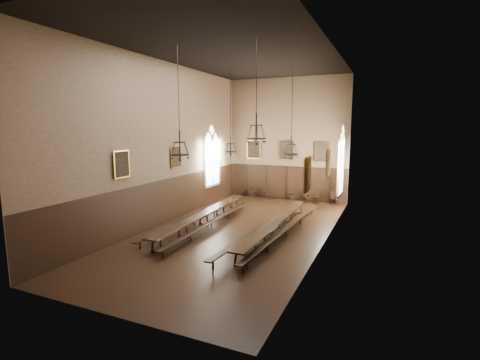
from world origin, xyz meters
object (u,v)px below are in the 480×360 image
Objects in this scene: chair_6 at (316,199)px; chandelier_front_left at (180,148)px; table_left at (204,219)px; chair_2 at (267,195)px; table_right at (276,228)px; chandelier_front_right at (256,132)px; bench_right_inner at (261,230)px; chair_5 at (304,198)px; chair_4 at (290,197)px; chair_1 at (253,194)px; bench_left_inner at (212,224)px; chandelier_back_left at (231,145)px; bench_left_outer at (194,221)px; chandelier_back_right at (291,148)px; bench_right_outer at (286,231)px; chair_7 at (333,201)px; chair_0 at (242,193)px.

chandelier_front_left reaches higher than chair_6.
table_left is 8.48m from chair_2.
chandelier_front_right is (-0.19, -2.34, 4.82)m from table_right.
bench_right_inner is 8.69m from chair_5.
chair_4 is at bearing -175.64° from chair_5.
bench_right_inner is at bearing -54.40° from chair_1.
table_left reaches higher than table_right.
bench_right_inner is (3.46, -0.33, -0.10)m from table_left.
table_right is 8.36m from chair_6.
table_right reaches higher than bench_left_inner.
table_right is 6.21m from chandelier_front_left.
chair_4 is 0.19× the size of chandelier_back_left.
chandelier_back_left is (0.87, 2.92, 4.09)m from bench_left_outer.
chair_6 is at bearing -5.44° from chair_4.
bench_left_inner is at bearing -105.51° from chair_6.
chandelier_front_right is (-0.32, -4.48, 0.90)m from chandelier_back_right.
table_left is at bearing 174.49° from bench_right_inner.
table_right is 11.02× the size of chair_1.
chair_5 is at bearing 93.25° from table_right.
chandelier_front_left is (0.38, -2.75, 4.09)m from table_left.
bench_right_inner is at bearing -148.93° from table_right.
bench_right_outer is at bearing 4.54° from bench_left_inner.
chair_4 is 0.93× the size of chair_5.
chandelier_front_left is at bearing -147.04° from bench_right_outer.
chair_2 reaches higher than chair_7.
table_left is 4.85m from chandelier_back_left.
chandelier_back_left is at bearing 135.11° from bench_right_inner.
chair_6 is at bearing 12.30° from chair_1.
bench_right_outer is at bearing -60.47° from chair_0.
chair_2 is (1.23, 8.60, 0.02)m from bench_left_outer.
chair_2 reaches higher than bench_left_outer.
chair_6 is (4.50, 8.41, -0.09)m from table_left.
chair_7 is at bearing 7.49° from chair_5.
bench_right_outer is at bearing -32.30° from chandelier_back_left.
chair_6 is 7.40m from chandelier_back_right.
chair_0 is 1.06× the size of chair_1.
chair_5 is (4.05, 0.00, 0.04)m from chair_1.
chair_6 is (0.86, 0.06, -0.02)m from chair_5.
bench_right_inner is 2.04× the size of chandelier_front_left.
chandelier_front_left reaches higher than chair_7.
chandelier_back_left reaches higher than table_right.
bench_right_outer is 5.47m from chandelier_front_right.
chair_7 reaches higher than bench_left_outer.
bench_left_inner is at bearing -134.05° from chair_7.
table_left is 1.01× the size of table_right.
chair_4 is at bearing 70.15° from bench_left_outer.
chair_4 is at bearing 12.56° from chair_1.
table_right is 4.65m from bench_left_outer.
table_right is 9.60× the size of chair_5.
table_right is at bearing 0.83° from table_left.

